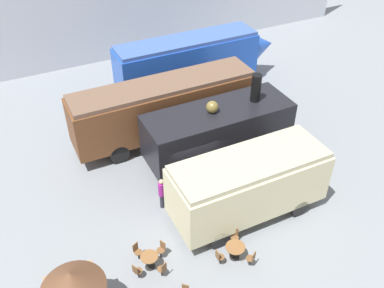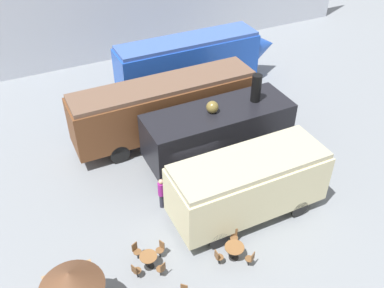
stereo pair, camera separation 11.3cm
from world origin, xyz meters
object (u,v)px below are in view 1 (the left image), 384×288
object	(u,v)px
streamlined_locomotive	(197,58)
steam_locomotive	(218,129)
cafe_table_far	(149,259)
visitor_person	(162,192)
passenger_coach_vintage	(248,182)
cafe_table_mid	(235,249)
passenger_coach_wooden	(164,106)

from	to	relation	value
streamlined_locomotive	steam_locomotive	size ratio (longest dim) A/B	1.48
cafe_table_far	visitor_person	size ratio (longest dim) A/B	0.43
passenger_coach_vintage	cafe_table_mid	bearing A→B (deg)	-131.36
steam_locomotive	cafe_table_mid	size ratio (longest dim) A/B	9.36
passenger_coach_vintage	cafe_table_mid	world-z (taller)	passenger_coach_vintage
streamlined_locomotive	steam_locomotive	distance (m)	8.14
passenger_coach_wooden	steam_locomotive	size ratio (longest dim) A/B	1.35
cafe_table_mid	cafe_table_far	distance (m)	3.68
cafe_table_far	visitor_person	distance (m)	3.62
streamlined_locomotive	cafe_table_mid	xyz separation A→B (m)	(-5.17, -14.01, -1.72)
passenger_coach_wooden	cafe_table_mid	world-z (taller)	passenger_coach_wooden
passenger_coach_wooden	steam_locomotive	distance (m)	3.70
cafe_table_far	visitor_person	xyz separation A→B (m)	(1.88, 3.06, 0.44)
visitor_person	cafe_table_far	bearing A→B (deg)	-121.46
streamlined_locomotive	passenger_coach_vintage	distance (m)	12.34
passenger_coach_wooden	visitor_person	world-z (taller)	passenger_coach_wooden
streamlined_locomotive	visitor_person	distance (m)	11.99
steam_locomotive	visitor_person	world-z (taller)	steam_locomotive
passenger_coach_vintage	cafe_table_far	xyz separation A→B (m)	(-5.37, -0.97, -1.39)
steam_locomotive	passenger_coach_vintage	xyz separation A→B (m)	(-0.71, -4.17, -0.13)
streamlined_locomotive	visitor_person	world-z (taller)	streamlined_locomotive
steam_locomotive	visitor_person	distance (m)	4.81
streamlined_locomotive	visitor_person	xyz separation A→B (m)	(-6.79, -9.79, -1.31)
passenger_coach_wooden	passenger_coach_vintage	size ratio (longest dim) A/B	1.47
visitor_person	streamlined_locomotive	bearing A→B (deg)	55.27
passenger_coach_wooden	steam_locomotive	xyz separation A→B (m)	(1.73, -3.26, -0.12)
cafe_table_mid	visitor_person	bearing A→B (deg)	111.02
streamlined_locomotive	passenger_coach_wooden	distance (m)	6.20
steam_locomotive	passenger_coach_vintage	size ratio (longest dim) A/B	1.09
streamlined_locomotive	cafe_table_mid	world-z (taller)	streamlined_locomotive
streamlined_locomotive	cafe_table_far	world-z (taller)	streamlined_locomotive
streamlined_locomotive	visitor_person	size ratio (longest dim) A/B	6.65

